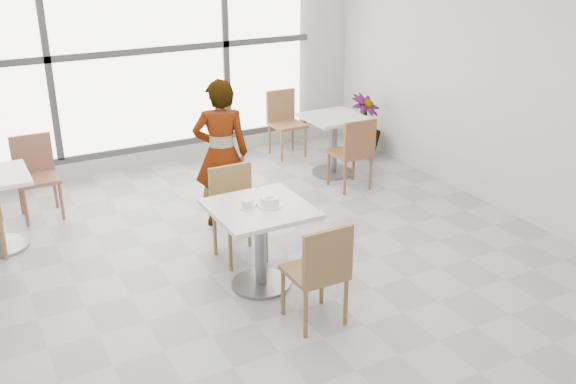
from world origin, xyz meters
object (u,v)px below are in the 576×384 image
person (221,154)px  bg_chair_right_near (354,149)px  main_table (260,231)px  bg_chair_left_far (36,171)px  coffee_cup (247,204)px  bg_chair_right_far (284,118)px  oatmeal_bowl (270,201)px  chair_near (320,268)px  chair_far (236,206)px  plant_right (364,126)px  bg_table_right (333,137)px

person → bg_chair_right_near: size_ratio=1.77×
bg_chair_right_near → main_table: bearing=37.3°
bg_chair_left_far → coffee_cup: bearing=-61.9°
bg_chair_left_far → bg_chair_right_far: same height
oatmeal_bowl → bg_chair_right_near: bearing=39.0°
main_table → bg_chair_left_far: size_ratio=0.92×
oatmeal_bowl → bg_chair_left_far: bearing=120.7°
main_table → bg_chair_left_far: bearing=119.6°
main_table → oatmeal_bowl: (0.08, -0.03, 0.27)m
chair_near → chair_far: size_ratio=1.00×
chair_far → plant_right: 3.28m
main_table → bg_chair_right_far: size_ratio=0.92×
oatmeal_bowl → coffee_cup: 0.19m
coffee_cup → oatmeal_bowl: bearing=-17.5°
chair_near → oatmeal_bowl: (-0.05, 0.73, 0.29)m
person → bg_chair_right_near: 1.75m
bg_table_right → person: bearing=-158.4°
chair_far → plant_right: chair_far is taller
bg_chair_right_near → bg_chair_left_far: bearing=-16.9°
chair_near → bg_chair_left_far: same height
main_table → coffee_cup: 0.28m
main_table → plant_right: 3.71m
person → chair_far: bearing=97.5°
plant_right → chair_far: bearing=-145.9°
bg_table_right → bg_chair_right_far: bearing=100.0°
chair_near → bg_table_right: bearing=-123.9°
person → bg_chair_left_far: size_ratio=1.77×
oatmeal_bowl → chair_near: bearing=-85.9°
coffee_cup → bg_chair_right_near: size_ratio=0.18×
chair_far → bg_table_right: 2.42m
main_table → bg_chair_left_far: bg_chair_left_far is taller
chair_near → bg_chair_left_far: size_ratio=1.00×
person → main_table: bearing=101.3°
chair_near → bg_chair_right_far: 4.15m
coffee_cup → person: bearing=76.0°
chair_near → bg_chair_right_near: bearing=-129.0°
coffee_cup → bg_chair_right_far: bg_chair_right_far is taller
main_table → bg_chair_right_near: bearing=37.3°
main_table → bg_chair_right_far: bearing=58.5°
coffee_cup → person: 1.35m
chair_far → bg_table_right: bearing=35.9°
main_table → bg_chair_right_far: (1.85, 3.02, -0.02)m
main_table → bg_table_right: 2.88m
bg_chair_right_near → bg_chair_right_far: size_ratio=1.00×
main_table → bg_table_right: size_ratio=1.07×
plant_right → bg_chair_right_near: bearing=-129.9°
bg_table_right → chair_far: bearing=-144.1°
person → bg_table_right: size_ratio=2.05×
chair_near → oatmeal_bowl: bearing=-85.9°
bg_table_right → coffee_cup: bearing=-136.4°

